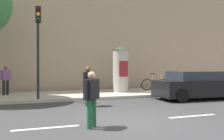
# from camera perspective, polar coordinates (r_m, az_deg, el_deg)

# --- Properties ---
(ground_plane) EXTENTS (80.00, 80.00, 0.00)m
(ground_plane) POSITION_cam_1_polar(r_m,az_deg,el_deg) (7.90, 3.42, -11.46)
(ground_plane) COLOR #38383A
(sidewalk_curb) EXTENTS (36.00, 4.00, 0.15)m
(sidewalk_curb) POSITION_cam_1_polar(r_m,az_deg,el_deg) (14.50, -7.80, -5.55)
(sidewalk_curb) COLOR #B2ADA3
(sidewalk_curb) RESTS_ON ground_plane
(lane_markings) EXTENTS (25.80, 0.16, 0.01)m
(lane_markings) POSITION_cam_1_polar(r_m,az_deg,el_deg) (7.90, 3.42, -11.43)
(lane_markings) COLOR silver
(lane_markings) RESTS_ON ground_plane
(building_backdrop) EXTENTS (36.00, 5.00, 10.09)m
(building_backdrop) POSITION_cam_1_polar(r_m,az_deg,el_deg) (19.61, -11.03, 10.67)
(building_backdrop) COLOR tan
(building_backdrop) RESTS_ON ground_plane
(traffic_light) EXTENTS (0.24, 0.45, 4.30)m
(traffic_light) POSITION_cam_1_polar(r_m,az_deg,el_deg) (12.42, -16.24, 7.10)
(traffic_light) COLOR black
(traffic_light) RESTS_ON sidewalk_curb
(poster_column) EXTENTS (1.02, 1.02, 2.73)m
(poster_column) POSITION_cam_1_polar(r_m,az_deg,el_deg) (15.26, 1.95, 0.25)
(poster_column) COLOR #B2ADA3
(poster_column) RESTS_ON sidewalk_curb
(pedestrian_with_bag) EXTENTS (0.51, 0.52, 1.54)m
(pedestrian_with_bag) POSITION_cam_1_polar(r_m,az_deg,el_deg) (6.96, -4.61, -5.55)
(pedestrian_with_bag) COLOR #1E5938
(pedestrian_with_bag) RESTS_ON ground_plane
(pedestrian_in_dark_shirt) EXTENTS (0.47, 0.47, 1.68)m
(pedestrian_in_dark_shirt) POSITION_cam_1_polar(r_m,az_deg,el_deg) (10.78, -5.40, -2.90)
(pedestrian_in_dark_shirt) COLOR #1E5938
(pedestrian_in_dark_shirt) RESTS_ON ground_plane
(pedestrian_near_pole) EXTENTS (0.54, 0.37, 1.55)m
(pedestrian_near_pole) POSITION_cam_1_polar(r_m,az_deg,el_deg) (14.80, -22.75, -1.71)
(pedestrian_near_pole) COLOR black
(pedestrian_near_pole) RESTS_ON sidewalk_curb
(bicycle_leaning) EXTENTS (1.71, 0.57, 1.09)m
(bicycle_leaning) POSITION_cam_1_polar(r_m,az_deg,el_deg) (16.53, 9.59, -3.16)
(bicycle_leaning) COLOR black
(bicycle_leaning) RESTS_ON sidewalk_curb
(parked_car_blue) EXTENTS (4.66, 2.16, 1.43)m
(parked_car_blue) POSITION_cam_1_polar(r_m,az_deg,el_deg) (13.81, 18.84, -3.29)
(parked_car_blue) COLOR black
(parked_car_blue) RESTS_ON ground_plane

